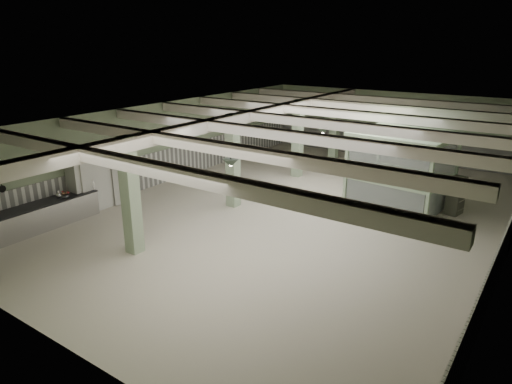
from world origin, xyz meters
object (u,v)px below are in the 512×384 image
Objects in this scene: filing_cabinet at (456,196)px; prep_counter at (30,220)px; walkin_cooler at (100,179)px; guard_booth at (402,157)px.

prep_counter is at bearing -126.62° from filing_cabinet.
walkin_cooler is 11.68m from guard_booth.
guard_booth reaches higher than filing_cabinet.
filing_cabinet is at bearing 7.43° from guard_booth.
prep_counter is 13.67m from guard_booth.
filing_cabinet is at bearing 31.27° from walkin_cooler.
guard_booth is at bearing -166.68° from filing_cabinet.
filing_cabinet is at bearing 41.21° from prep_counter.
guard_booth is at bearing 46.90° from prep_counter.
walkin_cooler reaches higher than filing_cabinet.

